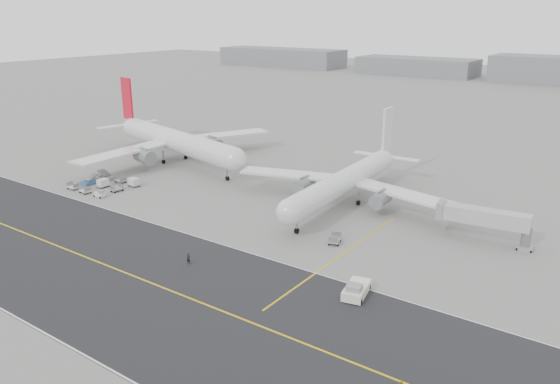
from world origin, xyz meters
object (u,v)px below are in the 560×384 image
Objects in this scene: jet_bridge at (484,219)px; ground_crew_a at (188,259)px; pushback_tug at (356,290)px; airliner_b at (346,180)px; airliner_a at (174,140)px.

ground_crew_a is (-33.45, -33.87, -3.19)m from jet_bridge.
ground_crew_a is at bearing -178.25° from pushback_tug.
jet_bridge is (8.48, 27.99, 3.19)m from pushback_tug.
airliner_b is 6.33× the size of pushback_tug.
pushback_tug is at bearing -103.87° from airliner_a.
jet_bridge is (27.63, -4.01, -0.60)m from airliner_b.
jet_bridge is (77.96, -7.06, -1.43)m from airliner_a.
pushback_tug is 0.47× the size of jet_bridge.
jet_bridge is at bearing -82.27° from airliner_a.
ground_crew_a is at bearing -141.09° from jet_bridge.
ground_crew_a is (-5.82, -37.88, -3.80)m from airliner_b.
airliner_b reaches higher than ground_crew_a.
airliner_a is 3.49× the size of jet_bridge.
airliner_b is at bearing 66.48° from ground_crew_a.
airliner_a is 60.64m from ground_crew_a.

